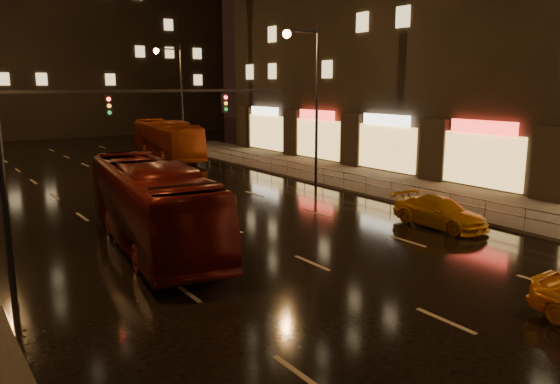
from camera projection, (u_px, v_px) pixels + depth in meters
name	position (u px, v px, depth m)	size (l,w,h in m)	color
ground	(193.00, 211.00, 27.98)	(140.00, 140.00, 0.00)	black
sidewalk_right	(444.00, 196.00, 31.41)	(7.00, 70.00, 0.15)	#38332D
traffic_signal	(86.00, 123.00, 24.25)	(15.31, 0.32, 6.20)	black
railing_right	(366.00, 180.00, 31.85)	(0.05, 56.00, 1.00)	#99999E
bus_red	(151.00, 204.00, 21.88)	(2.82, 12.07, 3.36)	#540F0C
bus_curb	(167.00, 140.00, 47.46)	(2.79, 11.94, 3.33)	#9F3C0F
taxi_far	(440.00, 212.00, 24.86)	(1.88, 4.63, 1.34)	orange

